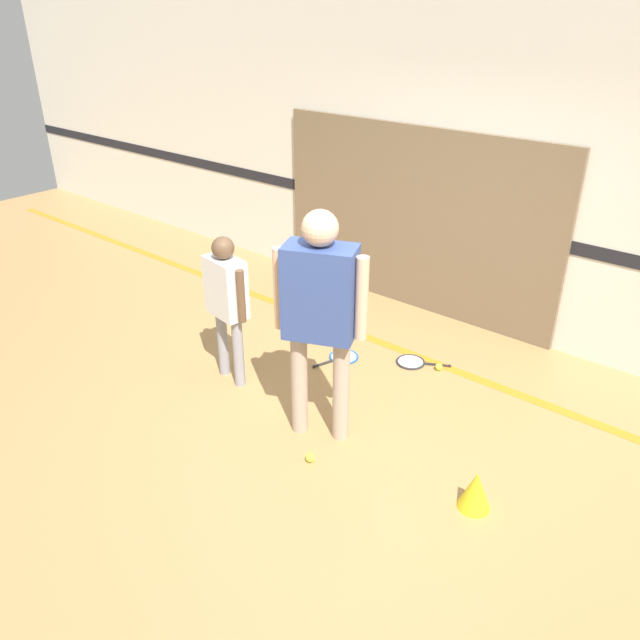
% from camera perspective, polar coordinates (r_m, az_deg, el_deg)
% --- Properties ---
extents(ground_plane, '(16.00, 16.00, 0.00)m').
position_cam_1_polar(ground_plane, '(4.95, 1.13, -9.53)').
color(ground_plane, '#A87F4C').
extents(wall_back, '(16.00, 0.07, 3.20)m').
position_cam_1_polar(wall_back, '(6.10, 15.27, 13.39)').
color(wall_back, silver).
rests_on(wall_back, ground_plane).
extents(wall_panel, '(3.20, 0.05, 1.89)m').
position_cam_1_polar(wall_panel, '(6.55, 8.50, 9.04)').
color(wall_panel, '#756047').
rests_on(wall_panel, ground_plane).
extents(floor_stripe, '(14.40, 0.10, 0.01)m').
position_cam_1_polar(floor_stripe, '(5.87, 9.23, -3.40)').
color(floor_stripe, orange).
rests_on(floor_stripe, ground_plane).
extents(person_instructor, '(0.62, 0.45, 1.77)m').
position_cam_1_polar(person_instructor, '(4.30, 0.00, 1.43)').
color(person_instructor, tan).
rests_on(person_instructor, ground_plane).
extents(person_student_left, '(0.49, 0.26, 1.31)m').
position_cam_1_polar(person_student_left, '(5.17, -8.55, 2.30)').
color(person_student_left, gray).
rests_on(person_student_left, ground_plane).
extents(racket_spare_on_floor, '(0.51, 0.36, 0.03)m').
position_cam_1_polar(racket_spare_on_floor, '(5.78, 8.51, -3.83)').
color(racket_spare_on_floor, '#28282D').
rests_on(racket_spare_on_floor, ground_plane).
extents(racket_second_spare, '(0.35, 0.50, 0.03)m').
position_cam_1_polar(racket_second_spare, '(5.79, 2.04, -3.42)').
color(racket_second_spare, blue).
rests_on(racket_second_spare, ground_plane).
extents(tennis_ball_near_instructor, '(0.07, 0.07, 0.07)m').
position_cam_1_polar(tennis_ball_near_instructor, '(4.59, -0.92, -12.47)').
color(tennis_ball_near_instructor, '#CCE038').
rests_on(tennis_ball_near_instructor, ground_plane).
extents(tennis_ball_by_spare_racket, '(0.07, 0.07, 0.07)m').
position_cam_1_polar(tennis_ball_by_spare_racket, '(5.70, 10.81, -4.24)').
color(tennis_ball_by_spare_racket, '#CCE038').
rests_on(tennis_ball_by_spare_racket, ground_plane).
extents(training_cone, '(0.22, 0.22, 0.28)m').
position_cam_1_polar(training_cone, '(4.30, 14.03, -14.87)').
color(training_cone, yellow).
rests_on(training_cone, ground_plane).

